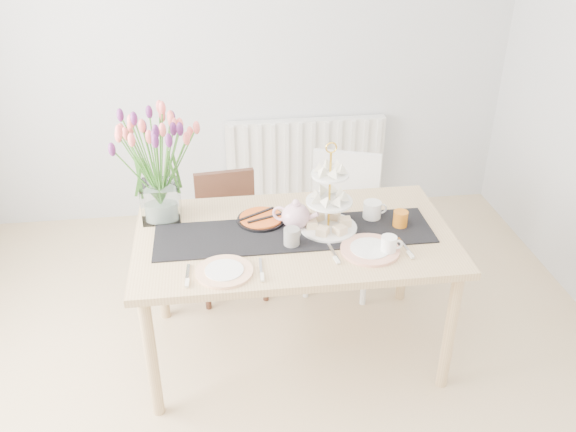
{
  "coord_description": "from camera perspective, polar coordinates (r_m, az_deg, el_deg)",
  "views": [
    {
      "loc": [
        -0.18,
        -2.01,
        2.35
      ],
      "look_at": [
        0.15,
        0.54,
        0.89
      ],
      "focal_mm": 38.0,
      "sensor_mm": 36.0,
      "label": 1
    }
  ],
  "objects": [
    {
      "name": "room_shell",
      "position": [
        2.28,
        -2.03,
        2.17
      ],
      "size": [
        4.5,
        4.5,
        4.5
      ],
      "color": "tan",
      "rests_on": "ground"
    },
    {
      "name": "radiator",
      "position": [
        4.66,
        1.63,
        5.55
      ],
      "size": [
        1.2,
        0.08,
        0.6
      ],
      "primitive_type": "cube",
      "color": "white",
      "rests_on": "room_shell"
    },
    {
      "name": "dining_table",
      "position": [
        3.12,
        0.59,
        -2.91
      ],
      "size": [
        1.6,
        0.9,
        0.75
      ],
      "color": "tan",
      "rests_on": "ground"
    },
    {
      "name": "chair_brown",
      "position": [
        3.81,
        -5.6,
        -0.82
      ],
      "size": [
        0.43,
        0.43,
        0.75
      ],
      "rotation": [
        0.0,
        0.0,
        0.11
      ],
      "color": "#371C14",
      "rests_on": "ground"
    },
    {
      "name": "chair_white",
      "position": [
        3.82,
        5.14,
        0.41
      ],
      "size": [
        0.54,
        0.54,
        0.85
      ],
      "rotation": [
        0.0,
        0.0,
        -0.34
      ],
      "color": "white",
      "rests_on": "ground"
    },
    {
      "name": "table_runner",
      "position": [
        3.08,
        0.59,
        -1.64
      ],
      "size": [
        1.4,
        0.35,
        0.01
      ],
      "primitive_type": "cube",
      "color": "black",
      "rests_on": "dining_table"
    },
    {
      "name": "tulip_vase",
      "position": [
        3.12,
        -12.32,
        6.14
      ],
      "size": [
        0.7,
        0.7,
        0.61
      ],
      "rotation": [
        0.0,
        0.0,
        -0.32
      ],
      "color": "silver",
      "rests_on": "dining_table"
    },
    {
      "name": "cake_stand",
      "position": [
        3.06,
        3.85,
        0.7
      ],
      "size": [
        0.29,
        0.29,
        0.43
      ],
      "rotation": [
        0.0,
        0.0,
        0.35
      ],
      "color": "gold",
      "rests_on": "dining_table"
    },
    {
      "name": "teapot",
      "position": [
        3.09,
        0.74,
        0.01
      ],
      "size": [
        0.29,
        0.27,
        0.15
      ],
      "primitive_type": null,
      "rotation": [
        0.0,
        0.0,
        -0.42
      ],
      "color": "silver",
      "rests_on": "dining_table"
    },
    {
      "name": "cream_jug",
      "position": [
        3.22,
        7.87,
        0.52
      ],
      "size": [
        0.1,
        0.1,
        0.1
      ],
      "primitive_type": "cylinder",
      "rotation": [
        0.0,
        0.0,
        0.06
      ],
      "color": "white",
      "rests_on": "dining_table"
    },
    {
      "name": "tart_tin",
      "position": [
        3.18,
        -2.52,
        -0.33
      ],
      "size": [
        0.25,
        0.25,
        0.03
      ],
      "rotation": [
        0.0,
        0.0,
        0.1
      ],
      "color": "black",
      "rests_on": "dining_table"
    },
    {
      "name": "mug_grey",
      "position": [
        2.96,
        0.34,
        -2.0
      ],
      "size": [
        0.11,
        0.11,
        0.09
      ],
      "primitive_type": "cylinder",
      "rotation": [
        0.0,
        0.0,
        0.74
      ],
      "color": "gray",
      "rests_on": "dining_table"
    },
    {
      "name": "mug_white",
      "position": [
        2.94,
        9.39,
        -2.7
      ],
      "size": [
        0.08,
        0.08,
        0.09
      ],
      "primitive_type": "cylinder",
      "rotation": [
        0.0,
        0.0,
        -0.02
      ],
      "color": "white",
      "rests_on": "dining_table"
    },
    {
      "name": "mug_orange",
      "position": [
        3.17,
        10.47,
        -0.3
      ],
      "size": [
        0.1,
        0.1,
        0.09
      ],
      "primitive_type": "cylinder",
      "rotation": [
        0.0,
        0.0,
        1.08
      ],
      "color": "#CA6C16",
      "rests_on": "dining_table"
    },
    {
      "name": "plate_left",
      "position": [
        2.8,
        -5.97,
        -5.18
      ],
      "size": [
        0.28,
        0.28,
        0.01
      ],
      "primitive_type": "cylinder",
      "rotation": [
        0.0,
        0.0,
        -0.06
      ],
      "color": "white",
      "rests_on": "dining_table"
    },
    {
      "name": "plate_right",
      "position": [
        2.97,
        7.68,
        -3.14
      ],
      "size": [
        0.32,
        0.32,
        0.01
      ],
      "primitive_type": "cylinder",
      "rotation": [
        0.0,
        0.0,
        0.14
      ],
      "color": "silver",
      "rests_on": "dining_table"
    }
  ]
}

